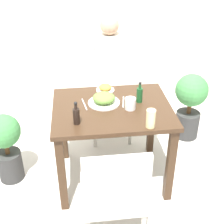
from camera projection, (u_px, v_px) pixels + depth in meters
name	position (u px, v px, depth m)	size (l,w,h in m)	color
ground_plane	(112.00, 175.00, 2.86)	(16.00, 16.00, 0.00)	beige
dining_table	(112.00, 119.00, 2.55)	(0.95, 0.75, 0.73)	#3D2819
chair_near	(114.00, 194.00, 1.99)	(0.42, 0.42, 0.88)	silver
chair_far	(110.00, 91.00, 3.23)	(0.42, 0.42, 0.88)	silver
food_plate	(104.00, 99.00, 2.51)	(0.26, 0.26, 0.09)	white
side_plate	(105.00, 88.00, 2.71)	(0.16, 0.16, 0.06)	white
drink_cup	(130.00, 104.00, 2.43)	(0.09, 0.09, 0.09)	white
juice_glass	(151.00, 119.00, 2.20)	(0.07, 0.07, 0.14)	beige
sauce_bottle	(76.00, 115.00, 2.24)	(0.05, 0.05, 0.18)	black
condiment_bottle	(140.00, 94.00, 2.52)	(0.05, 0.05, 0.18)	#194C23
fork_utensil	(84.00, 104.00, 2.52)	(0.04, 0.19, 0.00)	silver
spoon_utensil	(123.00, 102.00, 2.55)	(0.04, 0.18, 0.00)	silver
potted_plant_left	(6.00, 144.00, 2.65)	(0.29, 0.29, 0.65)	#333333
potted_plant_right	(190.00, 102.00, 3.20)	(0.33, 0.33, 0.71)	#333333
person_figure	(110.00, 69.00, 3.53)	(0.34, 0.22, 1.17)	#2D3347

